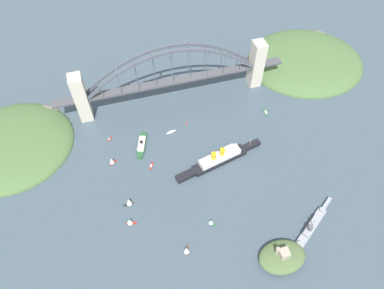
# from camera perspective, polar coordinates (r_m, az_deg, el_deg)

# --- Properties ---
(ground_plane) EXTENTS (1400.00, 1400.00, 0.00)m
(ground_plane) POSITION_cam_1_polar(r_m,az_deg,el_deg) (419.31, -3.02, 7.47)
(ground_plane) COLOR #3D4C56
(harbor_arch_bridge) EXTENTS (265.84, 16.37, 73.66)m
(harbor_arch_bridge) POSITION_cam_1_polar(r_m,az_deg,el_deg) (397.99, -3.21, 10.69)
(harbor_arch_bridge) COLOR beige
(harbor_arch_bridge) RESTS_ON ground
(headland_west_shore) EXTENTS (152.61, 139.48, 29.16)m
(headland_west_shore) POSITION_cam_1_polar(r_m,az_deg,el_deg) (496.24, 18.08, 12.98)
(headland_west_shore) COLOR #476638
(headland_west_shore) RESTS_ON ground
(headland_east_shore) EXTENTS (131.83, 126.64, 26.00)m
(headland_east_shore) POSITION_cam_1_polar(r_m,az_deg,el_deg) (419.23, -27.29, -0.00)
(headland_east_shore) COLOR #476638
(headland_east_shore) RESTS_ON ground
(ocean_liner) EXTENTS (98.36, 29.12, 18.86)m
(ocean_liner) POSITION_cam_1_polar(r_m,az_deg,el_deg) (355.93, 4.53, -2.31)
(ocean_liner) COLOR black
(ocean_liner) RESTS_ON ground
(naval_cruiser) EXTENTS (66.61, 46.71, 16.78)m
(naval_cruiser) POSITION_cam_1_polar(r_m,az_deg,el_deg) (336.62, 18.89, -12.84)
(naval_cruiser) COLOR gray
(naval_cruiser) RESTS_ON ground
(harbor_ferry_steamer) EXTENTS (16.92, 34.89, 7.92)m
(harbor_ferry_steamer) POSITION_cam_1_polar(r_m,az_deg,el_deg) (373.46, -8.24, 0.02)
(harbor_ferry_steamer) COLOR #23512D
(harbor_ferry_steamer) RESTS_ON ground
(fort_island_mid_harbor) EXTENTS (40.74, 29.42, 17.29)m
(fort_island_mid_harbor) POSITION_cam_1_polar(r_m,az_deg,el_deg) (316.20, 14.59, -17.40)
(fort_island_mid_harbor) COLOR #4C6038
(fort_island_mid_harbor) RESTS_ON ground
(seaplane_taxiing_near_bridge) EXTENTS (8.51, 8.69, 5.06)m
(seaplane_taxiing_near_bridge) POSITION_cam_1_polar(r_m,az_deg,el_deg) (436.59, -9.01, 9.38)
(seaplane_taxiing_near_bridge) COLOR #B7B7B2
(seaplane_taxiing_near_bridge) RESTS_ON ground
(small_boat_0) EXTENTS (6.81, 6.59, 7.55)m
(small_boat_0) POSITION_cam_1_polar(r_m,az_deg,el_deg) (321.56, 3.15, -12.57)
(small_boat_0) COLOR #2D6B3D
(small_boat_0) RESTS_ON ground
(small_boat_1) EXTENTS (9.86, 5.68, 11.27)m
(small_boat_1) POSITION_cam_1_polar(r_m,az_deg,el_deg) (333.80, -10.34, -9.21)
(small_boat_1) COLOR black
(small_boat_1) RESTS_ON ground
(small_boat_2) EXTENTS (8.35, 6.67, 9.95)m
(small_boat_2) POSITION_cam_1_polar(r_m,az_deg,el_deg) (363.50, -13.05, -2.61)
(small_boat_2) COLOR #B2231E
(small_boat_2) RESTS_ON ground
(small_boat_3) EXTENTS (10.83, 3.67, 2.23)m
(small_boat_3) POSITION_cam_1_polar(r_m,az_deg,el_deg) (383.38, -3.50, 2.08)
(small_boat_3) COLOR silver
(small_boat_3) RESTS_ON ground
(small_boat_4) EXTENTS (2.85, 12.18, 2.24)m
(small_boat_4) POSITION_cam_1_polar(r_m,az_deg,el_deg) (411.16, 11.98, 5.18)
(small_boat_4) COLOR #2D6B3D
(small_boat_4) RESTS_ON ground
(small_boat_5) EXTENTS (5.91, 8.95, 2.07)m
(small_boat_5) POSITION_cam_1_polar(r_m,az_deg,el_deg) (357.67, -6.70, -3.50)
(small_boat_5) COLOR #B2231E
(small_boat_5) RESTS_ON ground
(small_boat_6) EXTENTS (6.83, 8.63, 10.70)m
(small_boat_6) POSITION_cam_1_polar(r_m,az_deg,el_deg) (309.37, -0.90, -16.91)
(small_boat_6) COLOR brown
(small_boat_6) RESTS_ON ground
(small_boat_7) EXTENTS (5.68, 6.50, 2.02)m
(small_boat_7) POSITION_cam_1_polar(r_m,az_deg,el_deg) (386.76, -13.38, 0.86)
(small_boat_7) COLOR #B2231E
(small_boat_7) RESTS_ON ground
(small_boat_8) EXTENTS (9.50, 6.06, 8.78)m
(small_boat_8) POSITION_cam_1_polar(r_m,az_deg,el_deg) (325.57, -10.19, -12.34)
(small_boat_8) COLOR #B2231E
(small_boat_8) RESTS_ON ground
(channel_marker_buoy) EXTENTS (2.20, 2.20, 2.75)m
(channel_marker_buoy) POSITION_cam_1_polar(r_m,az_deg,el_deg) (391.35, -0.91, 3.63)
(channel_marker_buoy) COLOR red
(channel_marker_buoy) RESTS_ON ground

